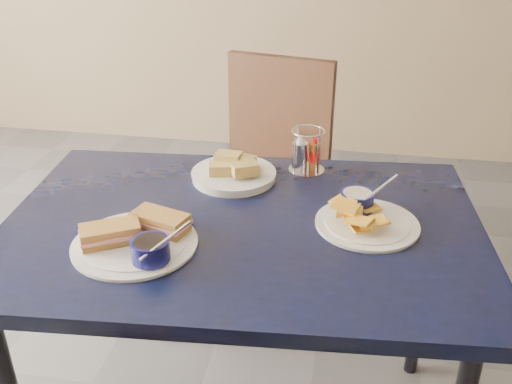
% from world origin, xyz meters
% --- Properties ---
extents(dining_table, '(1.30, 0.92, 0.75)m').
position_xyz_m(dining_table, '(0.18, 0.24, 0.69)').
color(dining_table, black).
rests_on(dining_table, ground).
extents(chair_far, '(0.53, 0.52, 0.94)m').
position_xyz_m(chair_far, '(0.10, 1.10, 0.54)').
color(chair_far, '#311B10').
rests_on(chair_far, ground).
extents(sandwich_plate, '(0.32, 0.31, 0.12)m').
position_xyz_m(sandwich_plate, '(-0.05, 0.09, 0.77)').
color(sandwich_plate, white).
rests_on(sandwich_plate, dining_table).
extents(plantain_plate, '(0.27, 0.27, 0.12)m').
position_xyz_m(plantain_plate, '(0.49, 0.30, 0.77)').
color(plantain_plate, white).
rests_on(plantain_plate, dining_table).
extents(bread_basket, '(0.25, 0.25, 0.07)m').
position_xyz_m(bread_basket, '(0.11, 0.49, 0.77)').
color(bread_basket, white).
rests_on(bread_basket, dining_table).
extents(condiment_caddy, '(0.11, 0.11, 0.14)m').
position_xyz_m(condiment_caddy, '(0.31, 0.58, 0.81)').
color(condiment_caddy, silver).
rests_on(condiment_caddy, dining_table).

